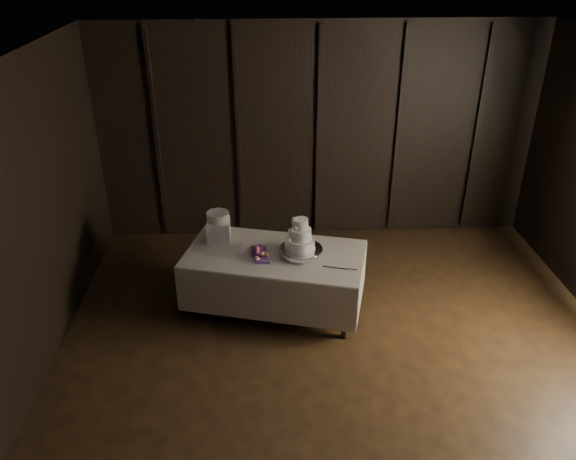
{
  "coord_description": "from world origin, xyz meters",
  "views": [
    {
      "loc": [
        -0.78,
        -3.88,
        3.93
      ],
      "look_at": [
        -0.51,
        1.56,
        1.05
      ],
      "focal_mm": 35.0,
      "sensor_mm": 36.0,
      "label": 1
    }
  ],
  "objects_px": {
    "cake_stand": "(301,252)",
    "bouquet": "(258,252)",
    "wedding_cake": "(299,238)",
    "box_pedestal": "(219,230)",
    "display_table": "(275,279)",
    "small_cake": "(218,217)"
  },
  "relations": [
    {
      "from": "wedding_cake",
      "to": "box_pedestal",
      "type": "relative_size",
      "value": 1.4
    },
    {
      "from": "wedding_cake",
      "to": "bouquet",
      "type": "height_order",
      "value": "wedding_cake"
    },
    {
      "from": "cake_stand",
      "to": "bouquet",
      "type": "xyz_separation_m",
      "value": [
        -0.48,
        -0.0,
        0.01
      ]
    },
    {
      "from": "display_table",
      "to": "wedding_cake",
      "type": "bearing_deg",
      "value": -2.16
    },
    {
      "from": "display_table",
      "to": "cake_stand",
      "type": "distance_m",
      "value": 0.49
    },
    {
      "from": "cake_stand",
      "to": "small_cake",
      "type": "xyz_separation_m",
      "value": [
        -0.93,
        0.41,
        0.26
      ]
    },
    {
      "from": "display_table",
      "to": "wedding_cake",
      "type": "height_order",
      "value": "wedding_cake"
    },
    {
      "from": "wedding_cake",
      "to": "box_pedestal",
      "type": "distance_m",
      "value": 1.0
    },
    {
      "from": "display_table",
      "to": "bouquet",
      "type": "bearing_deg",
      "value": -145.74
    },
    {
      "from": "bouquet",
      "to": "small_cake",
      "type": "relative_size",
      "value": 1.44
    },
    {
      "from": "wedding_cake",
      "to": "bouquet",
      "type": "distance_m",
      "value": 0.48
    },
    {
      "from": "display_table",
      "to": "box_pedestal",
      "type": "height_order",
      "value": "box_pedestal"
    },
    {
      "from": "wedding_cake",
      "to": "bouquet",
      "type": "bearing_deg",
      "value": 164.3
    },
    {
      "from": "cake_stand",
      "to": "bouquet",
      "type": "distance_m",
      "value": 0.48
    },
    {
      "from": "display_table",
      "to": "small_cake",
      "type": "xyz_separation_m",
      "value": [
        -0.64,
        0.34,
        0.64
      ]
    },
    {
      "from": "wedding_cake",
      "to": "small_cake",
      "type": "xyz_separation_m",
      "value": [
        -0.9,
        0.42,
        0.07
      ]
    },
    {
      "from": "cake_stand",
      "to": "box_pedestal",
      "type": "xyz_separation_m",
      "value": [
        -0.93,
        0.41,
        0.08
      ]
    },
    {
      "from": "cake_stand",
      "to": "wedding_cake",
      "type": "height_order",
      "value": "wedding_cake"
    },
    {
      "from": "cake_stand",
      "to": "bouquet",
      "type": "bearing_deg",
      "value": -179.52
    },
    {
      "from": "cake_stand",
      "to": "bouquet",
      "type": "height_order",
      "value": "bouquet"
    },
    {
      "from": "display_table",
      "to": "small_cake",
      "type": "distance_m",
      "value": 0.97
    },
    {
      "from": "cake_stand",
      "to": "wedding_cake",
      "type": "distance_m",
      "value": 0.19
    }
  ]
}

